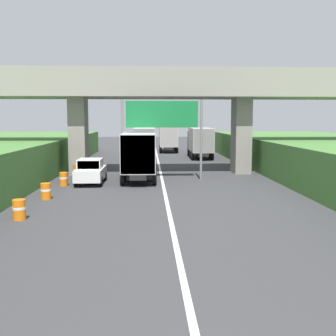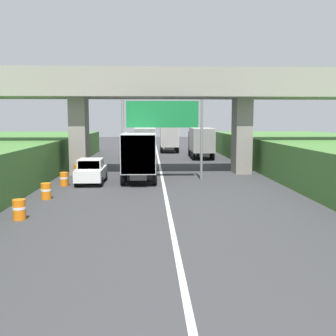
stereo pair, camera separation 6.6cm
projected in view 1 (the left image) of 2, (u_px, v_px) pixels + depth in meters
lane_centre_stripe at (163, 184)px, 27.74m from camera, size 0.20×86.92×0.01m
overpass_bridge at (161, 95)px, 32.81m from camera, size 40.00×4.80×8.31m
overhead_highway_sign at (162, 120)px, 29.41m from camera, size 5.88×0.18×5.81m
truck_red at (144, 141)px, 46.37m from camera, size 2.44×7.30×3.44m
truck_black at (200, 141)px, 46.37m from camera, size 2.44×7.30×3.44m
truck_green at (168, 138)px, 55.57m from camera, size 2.44×7.30×3.44m
truck_silver at (139, 154)px, 29.51m from camera, size 2.44×7.30×3.44m
car_white at (91, 171)px, 28.06m from camera, size 1.86×4.10×1.72m
construction_barrel_2 at (19, 209)px, 17.95m from camera, size 0.57×0.57×0.90m
construction_barrel_3 at (46, 191)px, 22.56m from camera, size 0.57×0.57×0.90m
construction_barrel_4 at (64, 179)px, 27.17m from camera, size 0.57×0.57×0.90m
construction_barrel_5 at (77, 170)px, 31.78m from camera, size 0.57×0.57×0.90m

